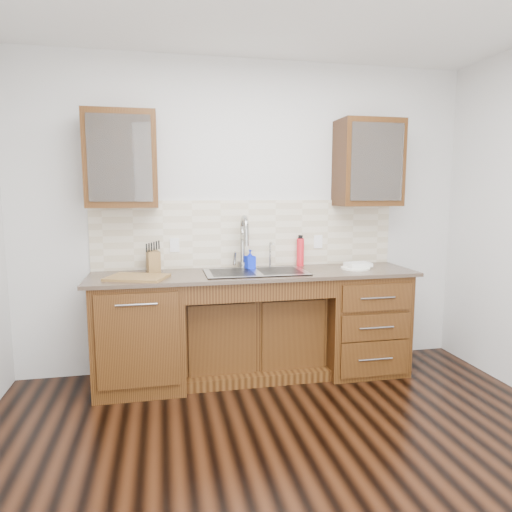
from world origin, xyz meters
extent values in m
cube|color=black|center=(0.00, 0.00, -0.05)|extent=(4.00, 3.50, 0.10)
cube|color=silver|center=(0.00, 1.80, 1.35)|extent=(4.00, 0.10, 2.70)
cube|color=#593014|center=(-0.95, 1.44, 0.44)|extent=(0.70, 0.62, 0.88)
cube|color=#593014|center=(0.00, 1.53, 0.35)|extent=(1.20, 0.44, 0.70)
cube|color=#593014|center=(0.95, 1.44, 0.44)|extent=(0.70, 0.62, 0.88)
cube|color=#84705B|center=(0.00, 1.43, 0.90)|extent=(2.70, 0.65, 0.03)
cube|color=beige|center=(0.00, 1.74, 1.21)|extent=(2.70, 0.02, 0.59)
cube|color=#9E9EA5|center=(0.00, 1.41, 0.83)|extent=(0.84, 0.46, 0.19)
cylinder|color=#999993|center=(-0.07, 1.64, 1.11)|extent=(0.04, 0.04, 0.40)
cylinder|color=#999993|center=(0.18, 1.65, 1.03)|extent=(0.02, 0.02, 0.24)
cube|color=#593014|center=(-1.05, 1.58, 1.83)|extent=(0.55, 0.34, 0.75)
cube|color=#593014|center=(1.05, 1.58, 1.83)|extent=(0.55, 0.34, 0.75)
cube|color=white|center=(-0.65, 1.73, 1.12)|extent=(0.08, 0.01, 0.12)
cube|color=white|center=(0.65, 1.73, 1.12)|extent=(0.08, 0.01, 0.12)
imported|color=#0A25E8|center=(-0.02, 1.58, 1.00)|extent=(0.09, 0.10, 0.17)
cylinder|color=red|center=(0.47, 1.68, 1.03)|extent=(0.07, 0.07, 0.25)
cylinder|color=white|center=(0.89, 1.42, 0.92)|extent=(0.27, 0.27, 0.01)
cube|color=beige|center=(0.93, 1.46, 0.94)|extent=(0.22, 0.17, 0.03)
cube|color=brown|center=(-0.83, 1.60, 1.00)|extent=(0.12, 0.17, 0.18)
cube|color=#987B48|center=(-0.95, 1.33, 0.92)|extent=(0.52, 0.44, 0.02)
imported|color=white|center=(-1.21, 1.58, 1.77)|extent=(0.13, 0.13, 0.09)
imported|color=white|center=(-0.97, 1.58, 1.77)|extent=(0.11, 0.11, 0.09)
imported|color=silver|center=(0.91, 1.58, 1.77)|extent=(0.14, 0.14, 0.09)
imported|color=white|center=(1.20, 1.58, 1.77)|extent=(0.11, 0.11, 0.09)
camera|label=1|loc=(-0.75, -2.24, 1.57)|focal=32.00mm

